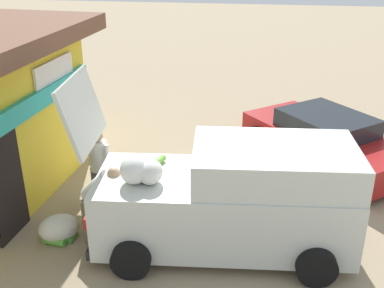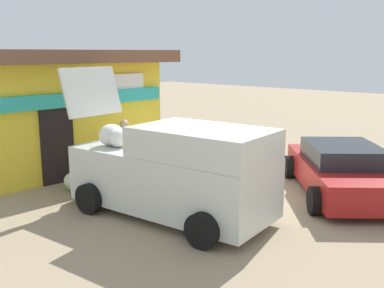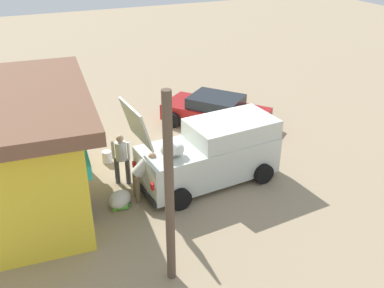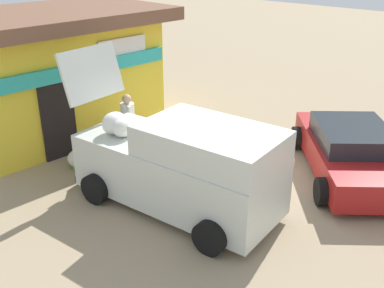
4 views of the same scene
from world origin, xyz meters
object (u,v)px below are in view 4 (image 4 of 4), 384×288
at_px(vendor_standing, 128,121).
at_px(delivery_van, 182,165).
at_px(paint_bucket, 166,131).
at_px(customer_bending, 104,140).
at_px(storefront_bar, 56,71).
at_px(unloaded_banana_pile, 82,159).
at_px(parked_sedan, 350,151).

bearing_deg(vendor_standing, delivery_van, -109.35).
bearing_deg(paint_bucket, customer_bending, -169.29).
distance_m(storefront_bar, customer_bending, 3.37).
xyz_separation_m(delivery_van, unloaded_banana_pile, (-0.25, 3.04, -0.75)).
xyz_separation_m(storefront_bar, delivery_van, (-0.83, -5.40, -0.81)).
height_order(customer_bending, paint_bucket, customer_bending).
relative_size(unloaded_banana_pile, paint_bucket, 2.16).
height_order(delivery_van, paint_bucket, delivery_van).
xyz_separation_m(delivery_van, vendor_standing, (0.92, 2.62, 0.00)).
bearing_deg(customer_bending, parked_sedan, -48.39).
height_order(unloaded_banana_pile, paint_bucket, unloaded_banana_pile).
distance_m(storefront_bar, parked_sedan, 7.99).
height_order(parked_sedan, paint_bucket, parked_sedan).
height_order(vendor_standing, paint_bucket, vendor_standing).
height_order(delivery_van, parked_sedan, delivery_van).
distance_m(delivery_van, vendor_standing, 2.78).
relative_size(vendor_standing, paint_bucket, 4.00).
relative_size(storefront_bar, vendor_standing, 3.80).
distance_m(customer_bending, paint_bucket, 2.65).
xyz_separation_m(storefront_bar, unloaded_banana_pile, (-1.08, -2.36, -1.56)).
relative_size(storefront_bar, customer_bending, 4.32).
bearing_deg(parked_sedan, storefront_bar, 111.07).
bearing_deg(vendor_standing, unloaded_banana_pile, 160.11).
distance_m(storefront_bar, vendor_standing, 2.90).
xyz_separation_m(storefront_bar, parked_sedan, (2.84, -7.37, -1.19)).
height_order(storefront_bar, parked_sedan, storefront_bar).
relative_size(parked_sedan, unloaded_banana_pile, 4.81).
xyz_separation_m(unloaded_banana_pile, paint_bucket, (2.65, -0.27, -0.01)).
bearing_deg(delivery_van, vendor_standing, 70.65).
distance_m(vendor_standing, customer_bending, 1.09).
xyz_separation_m(delivery_van, paint_bucket, (2.40, 2.77, -0.76)).
height_order(customer_bending, unloaded_banana_pile, customer_bending).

